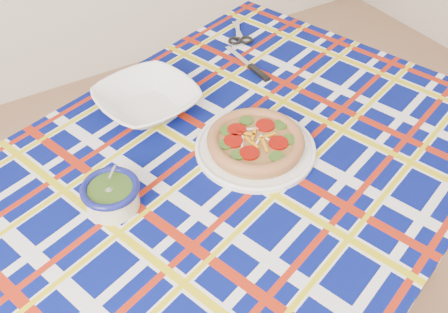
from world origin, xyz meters
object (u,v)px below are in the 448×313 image
dining_table (207,206)px  pesto_bowl (111,194)px  serving_bowl (147,101)px  main_focaccia_plate (256,141)px

dining_table → pesto_bowl: (-0.21, 0.05, 0.12)m
dining_table → serving_bowl: 0.35m
main_focaccia_plate → serving_bowl: (-0.16, 0.30, 0.00)m
dining_table → main_focaccia_plate: size_ratio=5.82×
dining_table → pesto_bowl: size_ratio=13.89×
dining_table → main_focaccia_plate: main_focaccia_plate is taller
dining_table → serving_bowl: bearing=70.8°
dining_table → main_focaccia_plate: 0.20m
main_focaccia_plate → pesto_bowl: pesto_bowl is taller
pesto_bowl → serving_bowl: 0.36m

